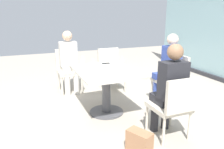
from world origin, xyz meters
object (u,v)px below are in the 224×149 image
Objects in this scene: wine_glass_2 at (82,58)px; wine_glass_0 at (93,61)px; chair_far_left at (111,67)px; person_near_window at (168,66)px; chair_near_window at (172,76)px; chair_far_right at (174,104)px; chair_side_end at (68,68)px; coffee_cup at (97,69)px; wine_glass_5 at (82,61)px; dining_table_main at (106,82)px; wine_glass_3 at (102,59)px; person_side_end at (69,59)px; cell_phone_on_table at (106,63)px; person_far_right at (170,86)px; wine_glass_1 at (110,59)px; wine_glass_4 at (122,59)px; handbag_0 at (139,142)px.

wine_glass_0 is at bearing 17.42° from wine_glass_2.
person_near_window is (1.08, 0.67, 0.20)m from chair_far_left.
person_near_window reaches higher than chair_near_window.
chair_far_right is 2.56m from chair_side_end.
chair_far_right is 1.29m from coffee_cup.
chair_near_window is 1.67m from wine_glass_5.
wine_glass_0 is (-0.14, -0.16, 0.32)m from dining_table_main.
wine_glass_5 is (0.05, -0.35, 0.00)m from wine_glass_3.
person_side_end reaches higher than cell_phone_on_table.
person_far_right is 6.81× the size of wine_glass_1.
person_far_right reaches higher than dining_table_main.
wine_glass_3 reaches higher than coffee_cup.
wine_glass_1 is (-0.20, -1.15, 0.37)m from chair_near_window.
cell_phone_on_table is at bearing 89.89° from wine_glass_2.
person_side_end is (-0.15, -0.85, 0.20)m from chair_far_left.
handbag_0 is (1.31, -0.37, -0.72)m from wine_glass_4.
person_far_right and person_near_window have the same top height.
dining_table_main is 6.18× the size of wine_glass_2.
wine_glass_0 is (-0.14, -1.45, 0.37)m from chair_near_window.
person_side_end is at bearing 162.05° from handbag_0.
handbag_0 is (2.52, 0.31, -0.36)m from chair_side_end.
wine_glass_3 is (0.98, 0.35, 0.16)m from person_side_end.
chair_far_right is 1.44m from wine_glass_0.
dining_table_main is 1.31× the size of chair_far_left.
chair_side_end is 4.70× the size of wine_glass_2.
person_side_end is 6.81× the size of wine_glass_4.
chair_far_left is 2.05m from person_far_right.
wine_glass_5 is at bearing 166.99° from handbag_0.
person_side_end is (-2.30, -0.85, 0.20)m from chair_far_right.
wine_glass_1 is 1.00× the size of wine_glass_4.
coffee_cup is (0.01, -1.44, 0.28)m from chair_near_window.
person_far_right is at bearing 21.16° from person_side_end.
wine_glass_5 is 0.29m from coffee_cup.
cell_phone_on_table is at bearing -152.26° from wine_glass_4.
wine_glass_3 is at bearing -159.49° from chair_far_right.
wine_glass_4 is at bearing 36.09° from cell_phone_on_table.
chair_near_window is 0.69× the size of person_near_window.
chair_near_window is at bearing 90.00° from dining_table_main.
wine_glass_1 is (0.88, -0.37, 0.37)m from chair_far_left.
wine_glass_1 is at bearing -162.51° from person_far_right.
wine_glass_2 is (-0.45, -1.55, 0.37)m from chair_near_window.
wine_glass_2 reaches higher than chair_side_end.
wine_glass_2 is 0.35m from wine_glass_3.
wine_glass_1 and wine_glass_2 have the same top height.
person_side_end reaches higher than chair_far_left.
person_side_end is 6.81× the size of wine_glass_2.
dining_table_main is 7.94× the size of cell_phone_on_table.
person_far_right is at bearing -180.00° from chair_far_right.
wine_glass_1 is (-0.20, 0.14, 0.32)m from dining_table_main.
chair_far_right is at bearing 25.34° from dining_table_main.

